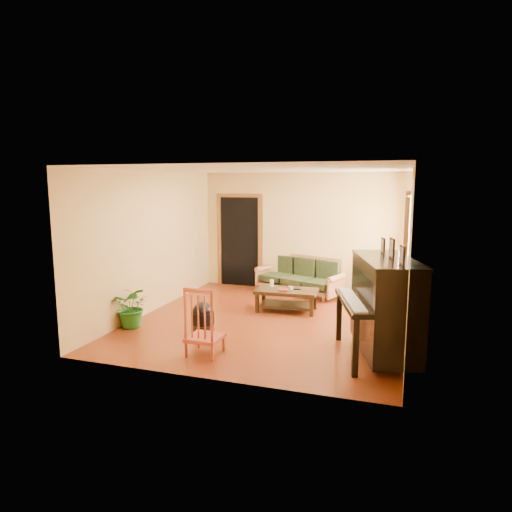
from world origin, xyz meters
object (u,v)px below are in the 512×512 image
(sofa, at_px, (299,276))
(footstool, at_px, (203,320))
(armchair, at_px, (381,302))
(red_chair, at_px, (205,320))
(potted_plant, at_px, (132,306))
(ceramic_crock, at_px, (398,293))
(piano, at_px, (385,308))
(coffee_table, at_px, (287,300))

(sofa, height_order, footstool, sofa)
(sofa, distance_m, armchair, 2.48)
(sofa, height_order, red_chair, red_chair)
(footstool, bearing_deg, sofa, 72.33)
(potted_plant, bearing_deg, red_chair, -23.98)
(armchair, distance_m, ceramic_crock, 1.97)
(piano, height_order, potted_plant, piano)
(piano, distance_m, footstool, 2.90)
(coffee_table, relative_size, footstool, 3.05)
(piano, height_order, red_chair, piano)
(piano, bearing_deg, footstool, 158.34)
(armchair, relative_size, piano, 0.51)
(footstool, height_order, ceramic_crock, footstool)
(sofa, relative_size, coffee_table, 1.66)
(sofa, relative_size, red_chair, 1.92)
(footstool, distance_m, red_chair, 1.09)
(armchair, distance_m, footstool, 2.99)
(coffee_table, bearing_deg, piano, -44.25)
(ceramic_crock, bearing_deg, sofa, -173.44)
(sofa, distance_m, footstool, 3.04)
(red_chair, relative_size, ceramic_crock, 4.25)
(footstool, height_order, red_chair, red_chair)
(sofa, bearing_deg, piano, -38.37)
(coffee_table, height_order, piano, piano)
(armchair, height_order, piano, piano)
(sofa, height_order, armchair, sofa)
(armchair, relative_size, footstool, 2.14)
(piano, bearing_deg, ceramic_crock, 71.46)
(piano, xyz_separation_m, footstool, (-2.84, 0.26, -0.52))
(piano, xyz_separation_m, potted_plant, (-4.02, 0.05, -0.34))
(sofa, xyz_separation_m, potted_plant, (-2.10, -3.09, -0.05))
(sofa, distance_m, coffee_table, 1.37)
(ceramic_crock, distance_m, potted_plant, 5.32)
(sofa, xyz_separation_m, red_chair, (-0.45, -3.83, 0.09))
(red_chair, bearing_deg, coffee_table, 78.56)
(footstool, bearing_deg, coffee_table, 56.74)
(red_chair, bearing_deg, sofa, 84.09)
(piano, relative_size, footstool, 4.22)
(red_chair, bearing_deg, ceramic_crock, 59.26)
(footstool, relative_size, ceramic_crock, 1.61)
(coffee_table, bearing_deg, potted_plant, -141.51)
(coffee_table, xyz_separation_m, ceramic_crock, (1.96, 1.59, -0.09))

